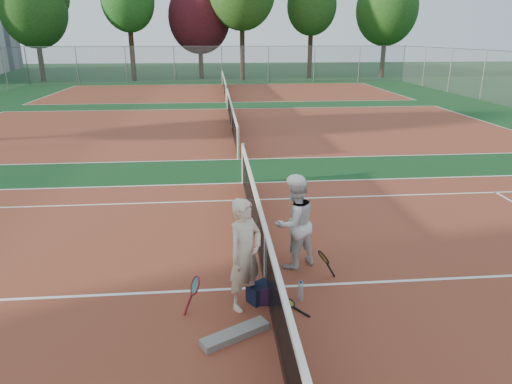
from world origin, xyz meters
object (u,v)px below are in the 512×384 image
racket_black_held (323,265)px  sports_bag_navy (260,293)px  sports_bag_purple (271,294)px  net_main (266,259)px  player_b (295,223)px  water_bottle (301,292)px  racket_red (196,295)px  player_a (245,255)px  racket_spare (286,303)px

racket_black_held → sports_bag_navy: 1.21m
sports_bag_navy → sports_bag_purple: sports_bag_navy is taller
net_main → racket_black_held: bearing=9.4°
sports_bag_navy → player_b: bearing=57.0°
water_bottle → sports_bag_navy: bearing=175.6°
racket_red → water_bottle: (1.56, 0.17, -0.13)m
player_b → sports_bag_navy: (-0.70, -1.07, -0.65)m
player_a → racket_spare: size_ratio=2.81×
racket_spare → sports_bag_navy: sports_bag_navy is taller
racket_black_held → racket_spare: (-0.70, -0.65, -0.25)m
net_main → racket_black_held: size_ratio=20.62×
player_a → sports_bag_purple: (0.39, 0.06, -0.70)m
player_b → sports_bag_navy: player_b is taller
player_a → sports_bag_navy: (0.23, 0.11, -0.70)m
sports_bag_navy → racket_red: bearing=-167.2°
racket_red → racket_spare: racket_red is taller
racket_red → racket_black_held: 2.17m
racket_red → water_bottle: bearing=-14.3°
player_a → sports_bag_purple: size_ratio=4.87×
player_b → racket_black_held: bearing=98.3°
net_main → water_bottle: (0.49, -0.42, -0.36)m
player_a → racket_spare: (0.61, -0.01, -0.83)m
net_main → racket_red: bearing=-151.4°
net_main → player_b: player_b is taller
net_main → sports_bag_navy: 0.54m
racket_red → sports_bag_purple: racket_red is taller
sports_bag_purple → racket_red: bearing=-171.5°
player_a → racket_black_held: bearing=-17.4°
player_b → net_main: bearing=23.6°
player_b → water_bottle: size_ratio=5.31×
player_a → racket_black_held: size_ratio=3.17×
player_b → water_bottle: 1.30m
racket_spare → sports_bag_navy: (-0.38, 0.13, 0.13)m
player_a → racket_red: size_ratio=2.98×
player_b → racket_black_held: player_b is taller
racket_spare → water_bottle: size_ratio=2.00×
racket_red → racket_black_held: racket_red is taller
net_main → player_a: bearing=-126.0°
racket_spare → player_a: bearing=52.3°
sports_bag_navy → player_a: bearing=-153.4°
sports_bag_navy → water_bottle: water_bottle is taller
racket_spare → racket_red: bearing=57.4°
racket_spare → net_main: bearing=-8.7°
player_a → water_bottle: 1.09m
player_a → water_bottle: player_a is taller
player_b → water_bottle: (-0.08, -1.12, -0.65)m
player_a → racket_red: player_a is taller
racket_black_held → water_bottle: racket_black_held is taller
net_main → racket_spare: net_main is taller
sports_bag_purple → water_bottle: water_bottle is taller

